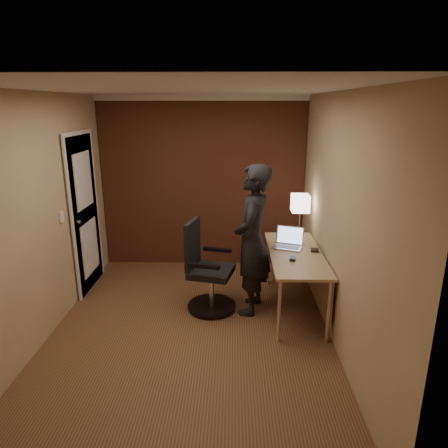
{
  "coord_description": "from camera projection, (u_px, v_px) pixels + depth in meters",
  "views": [
    {
      "loc": [
        0.46,
        -3.84,
        2.36
      ],
      "look_at": [
        0.35,
        0.55,
        1.05
      ],
      "focal_mm": 32.0,
      "sensor_mm": 36.0,
      "label": 1
    }
  ],
  "objects": [
    {
      "name": "wallet",
      "position": [
        315.0,
        250.0,
        4.64
      ],
      "size": [
        0.11,
        0.12,
        0.02
      ],
      "primitive_type": "cube",
      "rotation": [
        0.0,
        0.0,
        -0.15
      ],
      "color": "black",
      "rests_on": "desk"
    },
    {
      "name": "person",
      "position": [
        252.0,
        240.0,
        4.56
      ],
      "size": [
        0.56,
        0.72,
        1.75
      ],
      "primitive_type": "imported",
      "rotation": [
        0.0,
        0.0,
        -1.8
      ],
      "color": "black",
      "rests_on": "ground"
    },
    {
      "name": "laptop",
      "position": [
        289.0,
        241.0,
        4.79
      ],
      "size": [
        0.4,
        0.35,
        0.23
      ],
      "color": "silver",
      "rests_on": "desk"
    },
    {
      "name": "desk",
      "position": [
        301.0,
        263.0,
        4.64
      ],
      "size": [
        0.6,
        1.5,
        0.73
      ],
      "color": "tan",
      "rests_on": "ground"
    },
    {
      "name": "office_chair",
      "position": [
        206.0,
        272.0,
        4.7
      ],
      "size": [
        0.59,
        0.66,
        1.07
      ],
      "color": "black",
      "rests_on": "ground"
    },
    {
      "name": "room",
      "position": [
        180.0,
        181.0,
        5.46
      ],
      "size": [
        4.0,
        4.0,
        4.0
      ],
      "color": "brown",
      "rests_on": "ground"
    },
    {
      "name": "mouse",
      "position": [
        293.0,
        259.0,
        4.37
      ],
      "size": [
        0.08,
        0.11,
        0.03
      ],
      "primitive_type": "cube",
      "rotation": [
        0.0,
        0.0,
        -0.21
      ],
      "color": "black",
      "rests_on": "desk"
    },
    {
      "name": "desk_lamp",
      "position": [
        300.0,
        204.0,
        5.12
      ],
      "size": [
        0.22,
        0.22,
        0.54
      ],
      "color": "silver",
      "rests_on": "desk"
    }
  ]
}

